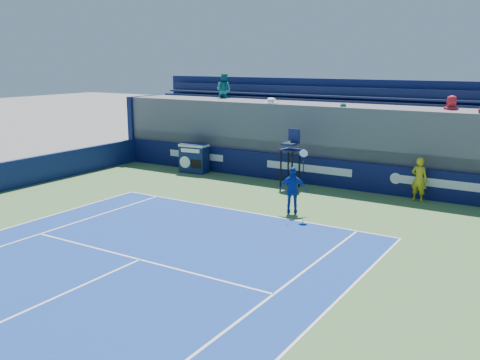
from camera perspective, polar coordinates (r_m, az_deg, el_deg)
The scene contains 6 objects.
ball_person at distance 21.32m, azimuth 18.56°, elevation 0.06°, with size 0.62×0.41×1.70m, color gold.
back_hoarding at distance 23.32m, azimuth 7.33°, elevation 1.00°, with size 20.40×0.21×1.20m.
match_clock at distance 25.59m, azimuth -4.92°, elevation 2.42°, with size 1.39×0.87×1.40m.
umpire_chair at distance 22.42m, azimuth 5.44°, elevation 2.99°, with size 0.78×0.78×2.48m.
tennis_player at distance 18.74m, azimuth 5.67°, elevation -1.08°, with size 1.05×0.76×2.57m.
stadium_seating at distance 24.96m, azimuth 9.38°, elevation 4.60°, with size 21.00×4.05×4.63m.
Camera 1 is at (9.51, -3.67, 5.28)m, focal length 40.00 mm.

